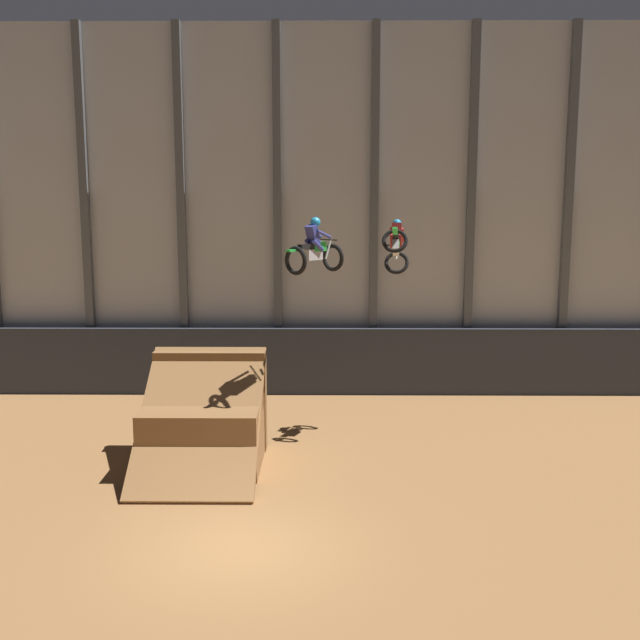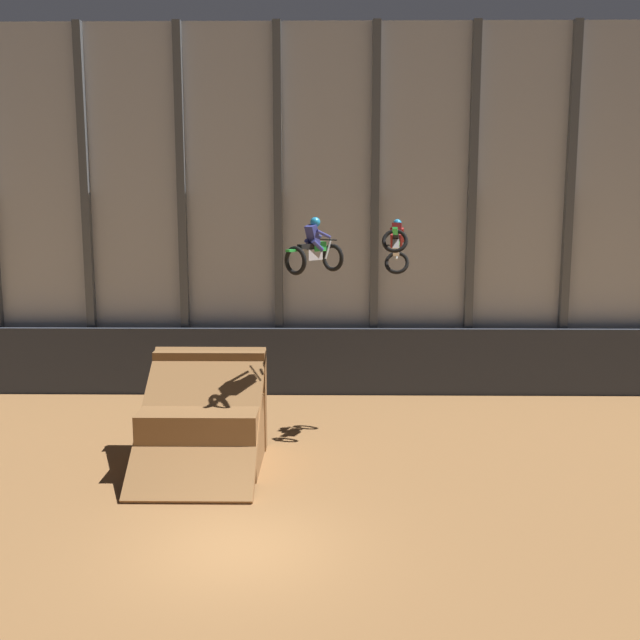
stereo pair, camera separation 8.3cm
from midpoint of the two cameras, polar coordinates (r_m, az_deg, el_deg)
name	(u,v)px [view 1 (the left image)]	position (r m, az deg, el deg)	size (l,w,h in m)	color
ground_plane	(241,548)	(15.78, -6.23, -16.91)	(60.00, 60.00, 0.00)	olive
arena_back_wall	(278,212)	(26.65, -3.32, 8.18)	(32.00, 0.40, 12.85)	#ADB2B7
lower_barrier	(278,362)	(26.63, -3.30, -3.18)	(31.36, 0.20, 2.39)	#2D333D
dirt_ramp	(205,424)	(20.20, -8.85, -7.87)	(3.07, 4.18, 2.95)	brown
rider_bike_left_air	(314,250)	(19.20, -0.55, 5.34)	(1.55, 1.61, 1.44)	black
rider_bike_right_air	(396,245)	(21.77, 5.71, 5.72)	(0.96, 1.76, 1.68)	black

